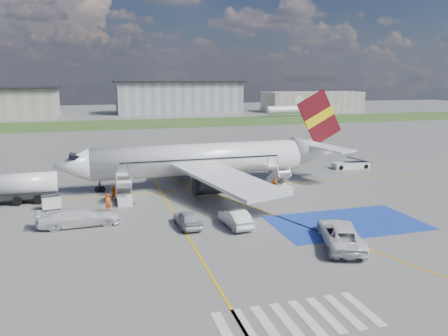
{
  "coord_description": "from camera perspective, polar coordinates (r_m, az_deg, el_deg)",
  "views": [
    {
      "loc": [
        -11.96,
        -38.17,
        13.2
      ],
      "look_at": [
        1.38,
        7.42,
        3.5
      ],
      "focal_mm": 35.0,
      "sensor_mm": 36.0,
      "label": 1
    }
  ],
  "objects": [
    {
      "name": "van_white_a",
      "position": [
        36.95,
        15.0,
        -7.89
      ],
      "size": [
        4.77,
        6.75,
        2.31
      ],
      "primitive_type": "imported",
      "rotation": [
        0.0,
        0.0,
        2.79
      ],
      "color": "white",
      "rests_on": "ground"
    },
    {
      "name": "airliner",
      "position": [
        54.77,
        -1.81,
        1.22
      ],
      "size": [
        36.81,
        32.95,
        11.92
      ],
      "color": "silver",
      "rests_on": "ground"
    },
    {
      "name": "gpu_cart",
      "position": [
        48.44,
        -21.61,
        -4.26
      ],
      "size": [
        2.0,
        1.47,
        1.52
      ],
      "rotation": [
        0.0,
        0.0,
        0.18
      ],
      "color": "silver",
      "rests_on": "ground"
    },
    {
      "name": "airstairs_fwd",
      "position": [
        48.6,
        -12.87,
        -3.76
      ],
      "size": [
        1.9,
        5.2,
        3.6
      ],
      "color": "silver",
      "rests_on": "ground"
    },
    {
      "name": "taxiway_line_cross",
      "position": [
        31.88,
        -2.28,
        -12.92
      ],
      "size": [
        0.2,
        60.0,
        0.01
      ],
      "primitive_type": "cube",
      "color": "gold",
      "rests_on": "ground"
    },
    {
      "name": "grass_strip",
      "position": [
        134.36,
        -11.18,
        5.69
      ],
      "size": [
        400.0,
        30.0,
        0.01
      ],
      "primitive_type": "cube",
      "color": "#2D4C1E",
      "rests_on": "ground"
    },
    {
      "name": "belt_loader",
      "position": [
        68.47,
        16.25,
        0.33
      ],
      "size": [
        5.98,
        2.44,
        1.77
      ],
      "rotation": [
        0.0,
        0.0,
        -0.05
      ],
      "color": "silver",
      "rests_on": "ground"
    },
    {
      "name": "fuel_tanker",
      "position": [
        52.32,
        -26.03,
        -2.72
      ],
      "size": [
        9.58,
        2.76,
        3.26
      ],
      "rotation": [
        0.0,
        0.0,
        0.01
      ],
      "color": "black",
      "rests_on": "ground"
    },
    {
      "name": "taxiway_line_main",
      "position": [
        53.24,
        -2.82,
        -2.82
      ],
      "size": [
        120.0,
        0.2,
        0.01
      ],
      "primitive_type": "cube",
      "color": "gold",
      "rests_on": "ground"
    },
    {
      "name": "airstairs_aft",
      "position": [
        52.87,
        7.56,
        -2.33
      ],
      "size": [
        1.9,
        5.2,
        3.6
      ],
      "color": "silver",
      "rests_on": "ground"
    },
    {
      "name": "terminal_east",
      "position": [
        187.78,
        11.43,
        8.51
      ],
      "size": [
        40.0,
        16.0,
        8.0
      ],
      "primitive_type": "cube",
      "color": "gray",
      "rests_on": "ground"
    },
    {
      "name": "car_silver_a",
      "position": [
        40.03,
        -4.78,
        -6.59
      ],
      "size": [
        2.12,
        4.62,
        1.54
      ],
      "primitive_type": "imported",
      "rotation": [
        0.0,
        0.0,
        3.21
      ],
      "color": "#A6A8AD",
      "rests_on": "ground"
    },
    {
      "name": "ground",
      "position": [
        42.12,
        1.04,
        -6.72
      ],
      "size": [
        400.0,
        400.0,
        0.0
      ],
      "primitive_type": "plane",
      "color": "#60605E",
      "rests_on": "ground"
    },
    {
      "name": "terminal_centre",
      "position": [
        176.24,
        -5.92,
        9.14
      ],
      "size": [
        48.0,
        18.0,
        12.0
      ],
      "primitive_type": "cube",
      "color": "gray",
      "rests_on": "ground"
    },
    {
      "name": "staging_box",
      "position": [
        42.71,
        15.71,
        -6.9
      ],
      "size": [
        14.0,
        8.0,
        0.01
      ],
      "primitive_type": "cube",
      "color": "#1A399F",
      "rests_on": "ground"
    },
    {
      "name": "taxiway_line_diag",
      "position": [
        53.24,
        -2.82,
        -2.82
      ],
      "size": [
        20.71,
        56.45,
        0.01
      ],
      "primitive_type": "cube",
      "rotation": [
        0.0,
        0.0,
        0.35
      ],
      "color": "gold",
      "rests_on": "ground"
    },
    {
      "name": "crew_nose",
      "position": [
        50.18,
        -14.28,
        -3.13
      ],
      "size": [
        0.96,
        0.98,
        1.59
      ],
      "primitive_type": "imported",
      "rotation": [
        0.0,
        0.0,
        -0.85
      ],
      "color": "orange",
      "rests_on": "ground"
    },
    {
      "name": "car_silver_b",
      "position": [
        39.97,
        1.49,
        -6.54
      ],
      "size": [
        2.04,
        4.97,
        1.6
      ],
      "primitive_type": "imported",
      "rotation": [
        0.0,
        0.0,
        3.21
      ],
      "color": "silver",
      "rests_on": "ground"
    },
    {
      "name": "crew_aft",
      "position": [
        51.67,
        6.63,
        -2.3
      ],
      "size": [
        0.7,
        1.14,
        1.81
      ],
      "primitive_type": "imported",
      "rotation": [
        0.0,
        0.0,
        1.84
      ],
      "color": "orange",
      "rests_on": "ground"
    },
    {
      "name": "crosswalk",
      "position": [
        26.16,
        9.5,
        -18.92
      ],
      "size": [
        9.0,
        4.0,
        0.01
      ],
      "color": "silver",
      "rests_on": "ground"
    },
    {
      "name": "crew_fwd",
      "position": [
        45.87,
        -14.87,
        -4.38
      ],
      "size": [
        0.8,
        0.77,
        1.84
      ],
      "primitive_type": "imported",
      "rotation": [
        0.0,
        0.0,
        0.69
      ],
      "color": "#E0510B",
      "rests_on": "ground"
    },
    {
      "name": "van_white_b",
      "position": [
        42.14,
        -18.38,
        -5.77
      ],
      "size": [
        5.62,
        2.45,
        2.17
      ],
      "primitive_type": "imported",
      "rotation": [
        0.0,
        0.0,
        1.61
      ],
      "color": "silver",
      "rests_on": "ground"
    }
  ]
}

